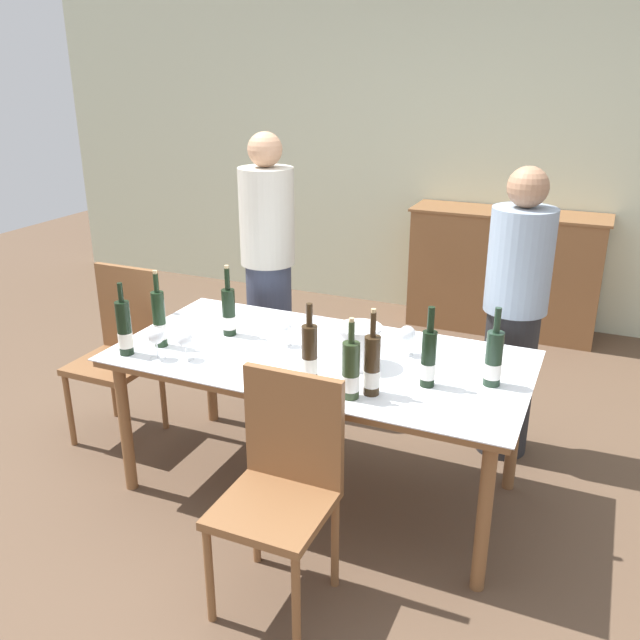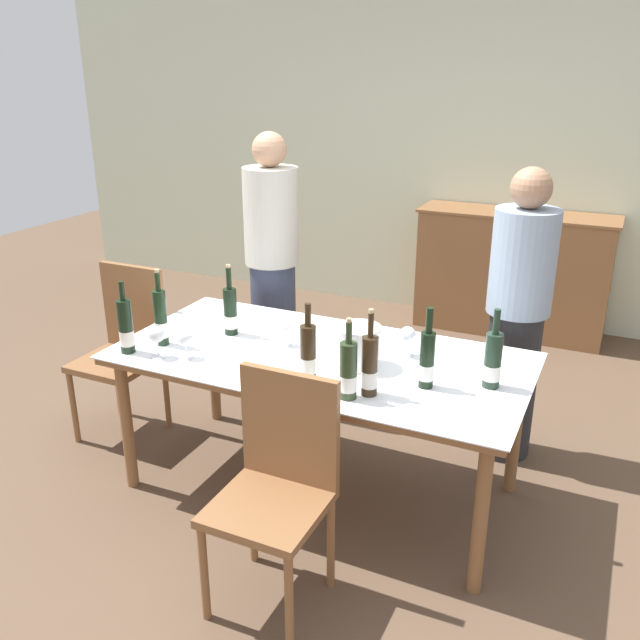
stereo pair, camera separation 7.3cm
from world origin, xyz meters
TOP-DOWN VIEW (x-y plane):
  - ground_plane at (0.00, 0.00)m, footprint 12.00×12.00m
  - back_wall at (0.00, 2.94)m, footprint 8.00×0.10m
  - sideboard_cabinet at (0.45, 2.65)m, footprint 1.51×0.46m
  - dining_table at (0.00, 0.00)m, footprint 1.97×0.98m
  - ice_bucket at (0.21, -0.03)m, footprint 0.21×0.21m
  - wine_bottle_0 at (0.36, -0.28)m, footprint 0.07×0.07m
  - wine_bottle_1 at (-0.53, 0.05)m, footprint 0.07×0.07m
  - wine_bottle_2 at (-0.86, -0.36)m, footprint 0.07×0.07m
  - wine_bottle_3 at (-0.77, -0.21)m, footprint 0.06×0.06m
  - wine_bottle_4 at (0.81, 0.01)m, footprint 0.08×0.08m
  - wine_bottle_5 at (0.56, -0.11)m, footprint 0.07×0.07m
  - wine_bottle_6 at (0.29, -0.35)m, footprint 0.07×0.07m
  - wine_bottle_7 at (0.07, -0.26)m, footprint 0.07×0.07m
  - wine_glass_0 at (-0.69, -0.35)m, footprint 0.08×0.08m
  - wine_glass_1 at (-0.21, 0.04)m, footprint 0.07×0.07m
  - wine_glass_2 at (-0.56, -0.30)m, footprint 0.07×0.07m
  - wine_glass_3 at (0.38, 0.17)m, footprint 0.08×0.08m
  - chair_near_front at (0.15, -0.71)m, footprint 0.42×0.42m
  - chair_left_end at (-1.28, 0.09)m, footprint 0.42×0.42m
  - person_host at (-0.70, 0.80)m, footprint 0.33×0.33m
  - person_guest_left at (0.79, 0.76)m, footprint 0.33×0.33m

SIDE VIEW (x-z plane):
  - ground_plane at x=0.00m, z-range 0.00..0.00m
  - sideboard_cabinet at x=0.45m, z-range 0.00..0.98m
  - chair_near_front at x=0.15m, z-range 0.07..1.02m
  - chair_left_end at x=-1.28m, z-range 0.07..1.05m
  - dining_table at x=0.00m, z-range 0.31..1.06m
  - person_guest_left at x=0.79m, z-range 0.00..1.59m
  - wine_glass_1 at x=-0.21m, z-range 0.77..0.90m
  - wine_glass_2 at x=-0.56m, z-range 0.77..0.91m
  - ice_bucket at x=0.21m, z-range 0.75..0.95m
  - wine_glass_3 at x=0.38m, z-range 0.78..0.92m
  - person_host at x=-0.70m, z-range 0.00..1.70m
  - wine_glass_0 at x=-0.69m, z-range 0.78..0.93m
  - wine_bottle_6 at x=0.29m, z-range 0.69..1.04m
  - wine_bottle_4 at x=0.81m, z-range 0.69..1.04m
  - wine_bottle_1 at x=-0.53m, z-range 0.68..1.05m
  - wine_bottle_7 at x=0.07m, z-range 0.69..1.05m
  - wine_bottle_0 at x=0.36m, z-range 0.68..1.06m
  - wine_bottle_2 at x=-0.86m, z-range 0.69..1.05m
  - wine_bottle_5 at x=0.56m, z-range 0.69..1.05m
  - wine_bottle_3 at x=-0.77m, z-range 0.69..1.08m
  - back_wall at x=0.00m, z-range 0.00..2.80m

